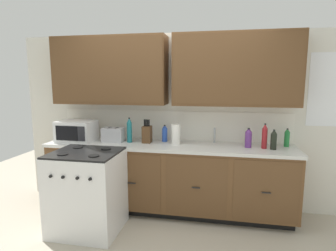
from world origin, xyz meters
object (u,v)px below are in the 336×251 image
(stove_range, at_px, (87,191))
(toaster, at_px, (113,135))
(knife_block, at_px, (147,134))
(bottle_dark, at_px, (274,140))
(microwave, at_px, (77,131))
(paper_towel_roll, at_px, (176,134))
(bottle_red, at_px, (265,136))
(bottle_teal, at_px, (129,130))
(bottle_blue, at_px, (165,133))
(bottle_violet, at_px, (248,138))
(bottle_green, at_px, (287,138))

(stove_range, distance_m, toaster, 0.85)
(stove_range, relative_size, knife_block, 3.06)
(bottle_dark, bearing_deg, microwave, -179.78)
(paper_towel_roll, xyz_separation_m, bottle_red, (1.09, -0.02, 0.02))
(toaster, height_order, paper_towel_roll, paper_towel_roll)
(paper_towel_roll, distance_m, bottle_teal, 0.63)
(stove_range, xyz_separation_m, bottle_blue, (0.75, 0.79, 0.56))
(stove_range, height_order, microwave, microwave)
(stove_range, distance_m, bottle_teal, 0.94)
(microwave, bearing_deg, stove_range, -54.22)
(microwave, distance_m, bottle_violet, 2.25)
(microwave, height_order, knife_block, knife_block)
(bottle_red, distance_m, bottle_blue, 1.27)
(paper_towel_roll, relative_size, bottle_blue, 1.15)
(bottle_dark, relative_size, bottle_teal, 0.73)
(bottle_green, bearing_deg, stove_range, -161.24)
(microwave, relative_size, bottle_dark, 2.00)
(knife_block, height_order, bottle_teal, bottle_teal)
(bottle_blue, bearing_deg, knife_block, -153.51)
(bottle_teal, height_order, bottle_violet, bottle_teal)
(bottle_violet, bearing_deg, knife_block, 178.82)
(bottle_teal, bearing_deg, toaster, -179.23)
(bottle_red, relative_size, bottle_teal, 0.93)
(paper_towel_roll, bearing_deg, bottle_violet, -0.15)
(knife_block, xyz_separation_m, bottle_dark, (1.58, -0.09, 0.00))
(toaster, bearing_deg, bottle_dark, -1.59)
(microwave, xyz_separation_m, bottle_red, (2.43, 0.05, 0.01))
(stove_range, bearing_deg, bottle_violet, 19.63)
(bottle_dark, bearing_deg, toaster, 178.41)
(bottle_teal, relative_size, bottle_green, 1.44)
(toaster, relative_size, bottle_red, 0.92)
(toaster, bearing_deg, bottle_red, -0.52)
(bottle_teal, distance_m, bottle_violet, 1.53)
(paper_towel_roll, distance_m, bottle_violet, 0.90)
(bottle_violet, bearing_deg, bottle_red, -6.22)
(stove_range, height_order, knife_block, knife_block)
(knife_block, xyz_separation_m, bottle_violet, (1.29, -0.03, 0.00))
(microwave, xyz_separation_m, toaster, (0.50, 0.07, -0.04))
(microwave, height_order, bottle_violet, microwave)
(bottle_dark, distance_m, bottle_teal, 1.81)
(bottle_violet, xyz_separation_m, bottle_green, (0.47, 0.13, -0.01))
(toaster, distance_m, bottle_green, 2.23)
(microwave, relative_size, knife_block, 1.55)
(microwave, distance_m, bottle_green, 2.73)
(stove_range, relative_size, bottle_red, 3.11)
(bottle_violet, bearing_deg, bottle_dark, -11.75)
(toaster, height_order, bottle_violet, bottle_violet)
(toaster, xyz_separation_m, bottle_blue, (0.68, 0.14, 0.02))
(stove_range, distance_m, bottle_dark, 2.27)
(knife_block, height_order, paper_towel_roll, knife_block)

